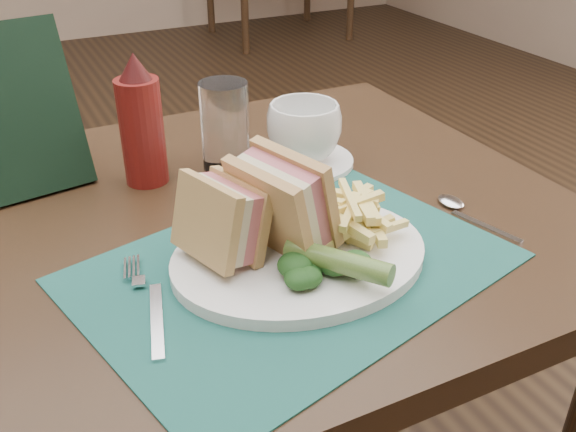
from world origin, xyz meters
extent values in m
plane|color=black|center=(0.00, 0.00, 0.00)|extent=(7.00, 7.00, 0.00)
plane|color=tan|center=(0.00, 3.50, 0.00)|extent=(6.00, 0.00, 6.00)
cube|color=#184D45|center=(0.02, -0.65, 0.75)|extent=(0.53, 0.44, 0.00)
cylinder|color=#486827|center=(0.04, -0.71, 0.79)|extent=(0.09, 0.11, 0.03)
cylinder|color=white|center=(0.15, -0.41, 0.76)|extent=(0.15, 0.15, 0.01)
imported|color=white|center=(0.15, -0.41, 0.80)|extent=(0.15, 0.15, 0.09)
cylinder|color=white|center=(0.05, -0.37, 0.81)|extent=(0.09, 0.09, 0.13)
cube|color=black|center=(-0.21, -0.31, 0.86)|extent=(0.15, 0.11, 0.22)
camera|label=1|loc=(-0.26, -1.19, 1.17)|focal=40.00mm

